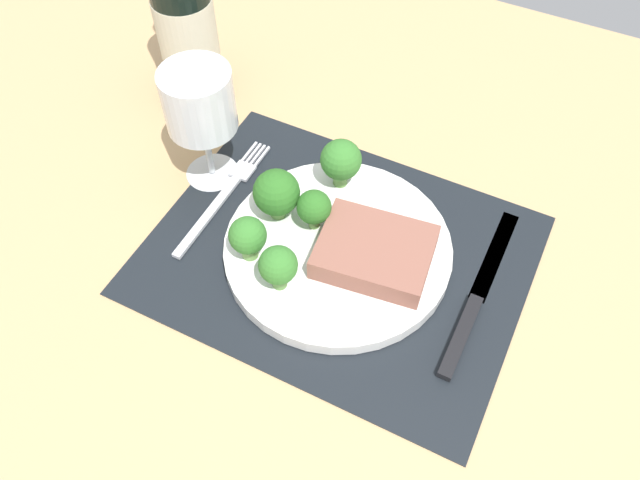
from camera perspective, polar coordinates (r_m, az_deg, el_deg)
The scene contains 13 objects.
ground_plane at distance 72.54cm, azimuth 1.53°, elevation -2.03°, with size 140.00×110.00×3.00cm, color tan.
placemat at distance 71.20cm, azimuth 1.55°, elevation -1.27°, with size 40.37×31.67×0.30cm, color black.
plate at distance 70.43cm, azimuth 1.57°, elevation -0.81°, with size 24.73×24.73×1.60cm, color white.
steak at distance 67.77cm, azimuth 4.82°, elevation -1.08°, with size 11.71×9.25×2.67cm, color #8C5647.
broccoli_back_left at distance 66.79cm, azimuth -6.38°, elevation 0.31°, with size 4.01×4.01×5.43cm.
broccoli_front_edge at distance 69.03cm, azimuth -0.53°, elevation 2.87°, with size 3.79×3.79×5.03cm.
broccoli_near_steak at distance 72.77cm, azimuth 1.85°, elevation 7.01°, with size 4.69×4.69×6.18cm.
broccoli_near_fork at distance 69.86cm, azimuth -3.85°, elevation 4.15°, with size 5.15×5.15×6.21cm.
broccoli_center at distance 64.23cm, azimuth -3.70°, elevation -2.29°, with size 4.00×4.00×5.50cm.
fork at distance 76.78cm, azimuth -8.48°, elevation 3.90°, with size 2.40×19.20×0.50cm.
knife at distance 69.10cm, azimuth 13.47°, elevation -5.37°, with size 1.80×23.00×0.80cm.
wine_bottle at distance 84.59cm, azimuth -11.88°, elevation 18.74°, with size 7.45×7.45×31.24cm.
wine_glass at distance 72.81cm, azimuth -10.55°, elevation 11.48°, with size 7.90×7.90×15.05cm.
Camera 1 is at (16.85, -37.98, 57.97)cm, focal length 36.35 mm.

